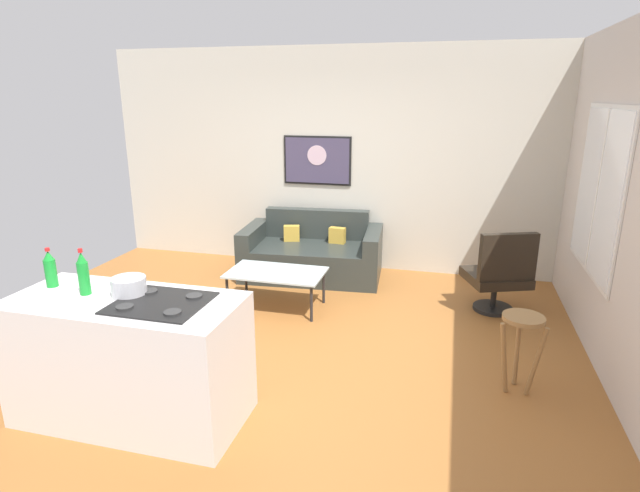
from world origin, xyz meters
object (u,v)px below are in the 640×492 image
(soda_bottle, at_px, (50,269))
(soda_bottle_2, at_px, (83,274))
(bar_stool, at_px, (522,334))
(coffee_table, at_px, (276,274))
(wall_painting, at_px, (317,160))
(couch, at_px, (313,255))
(mixing_bowl, at_px, (129,287))
(armchair, at_px, (499,274))

(soda_bottle, bearing_deg, soda_bottle_2, -11.39)
(bar_stool, bearing_deg, coffee_table, 155.56)
(wall_painting, bearing_deg, soda_bottle_2, -100.39)
(couch, xyz_separation_m, soda_bottle, (-1.07, -3.11, 0.75))
(mixing_bowl, relative_size, wall_painting, 0.26)
(couch, bearing_deg, soda_bottle_2, -103.05)
(wall_painting, bearing_deg, couch, -82.20)
(coffee_table, distance_m, armchair, 2.33)
(armchair, bearing_deg, soda_bottle_2, -139.15)
(mixing_bowl, bearing_deg, bar_stool, 19.70)
(couch, bearing_deg, bar_stool, -43.94)
(couch, relative_size, bar_stool, 2.83)
(coffee_table, xyz_separation_m, armchair, (2.28, 0.45, 0.06))
(soda_bottle, bearing_deg, coffee_table, 64.25)
(couch, xyz_separation_m, mixing_bowl, (-0.43, -3.11, 0.68))
(couch, height_order, mixing_bowl, mixing_bowl)
(couch, relative_size, soda_bottle_2, 5.42)
(bar_stool, xyz_separation_m, soda_bottle_2, (-2.97, -1.02, 0.56))
(soda_bottle, distance_m, soda_bottle_2, 0.34)
(soda_bottle, relative_size, mixing_bowl, 1.23)
(couch, xyz_separation_m, soda_bottle_2, (-0.74, -3.17, 0.77))
(bar_stool, height_order, soda_bottle, soda_bottle)
(wall_painting, bearing_deg, coffee_table, -91.10)
(couch, bearing_deg, soda_bottle, -108.94)
(couch, bearing_deg, coffee_table, -95.01)
(couch, height_order, armchair, armchair)
(armchair, relative_size, soda_bottle_2, 2.77)
(soda_bottle_2, bearing_deg, coffee_table, 72.89)
(couch, relative_size, wall_painting, 1.98)
(soda_bottle, xyz_separation_m, mixing_bowl, (0.63, -0.01, -0.07))
(coffee_table, relative_size, soda_bottle, 3.55)
(bar_stool, relative_size, mixing_bowl, 2.68)
(soda_bottle, height_order, soda_bottle_2, soda_bottle_2)
(couch, xyz_separation_m, coffee_table, (-0.10, -1.10, 0.10))
(coffee_table, bearing_deg, wall_painting, 88.90)
(armchair, distance_m, soda_bottle_2, 3.91)
(bar_stool, distance_m, wall_painting, 3.62)
(coffee_table, relative_size, armchair, 1.13)
(coffee_table, height_order, armchair, armchair)
(soda_bottle, relative_size, wall_painting, 0.32)
(armchair, xyz_separation_m, wall_painting, (-2.25, 1.13, 0.96))
(armchair, height_order, bar_stool, armchair)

